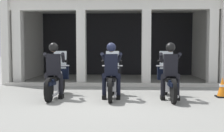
# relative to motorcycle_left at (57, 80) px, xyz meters

# --- Properties ---
(ground_plane) EXTENTS (80.00, 80.00, 0.00)m
(ground_plane) POSITION_rel_motorcycle_left_xyz_m (1.62, 2.60, -0.50)
(ground_plane) COLOR gray
(station_building) EXTENTS (8.82, 4.83, 3.54)m
(station_building) POSITION_rel_motorcycle_left_xyz_m (1.56, 5.32, 1.70)
(station_building) COLOR black
(station_building) RESTS_ON ground
(kerb_strip) EXTENTS (8.32, 0.24, 0.12)m
(kerb_strip) POSITION_rel_motorcycle_left_xyz_m (1.56, 2.39, -0.44)
(kerb_strip) COLOR #B7B5AD
(kerb_strip) RESTS_ON ground
(motorcycle_left) EXTENTS (0.62, 2.04, 1.35)m
(motorcycle_left) POSITION_rel_motorcycle_left_xyz_m (0.00, 0.00, 0.00)
(motorcycle_left) COLOR black
(motorcycle_left) RESTS_ON ground
(police_officer_left) EXTENTS (0.63, 0.61, 1.58)m
(police_officer_left) POSITION_rel_motorcycle_left_xyz_m (-0.00, -0.28, 0.44)
(police_officer_left) COLOR black
(police_officer_left) RESTS_ON ground
(motorcycle_center) EXTENTS (0.62, 2.04, 1.35)m
(motorcycle_center) POSITION_rel_motorcycle_left_xyz_m (1.63, -0.01, 0.00)
(motorcycle_center) COLOR black
(motorcycle_center) RESTS_ON ground
(police_officer_center) EXTENTS (0.63, 0.61, 1.58)m
(police_officer_center) POSITION_rel_motorcycle_left_xyz_m (1.62, -0.29, 0.44)
(police_officer_center) COLOR black
(police_officer_center) RESTS_ON ground
(motorcycle_right) EXTENTS (0.62, 2.04, 1.35)m
(motorcycle_right) POSITION_rel_motorcycle_left_xyz_m (3.25, -0.04, 0.00)
(motorcycle_right) COLOR black
(motorcycle_right) RESTS_ON ground
(police_officer_right) EXTENTS (0.63, 0.61, 1.58)m
(police_officer_right) POSITION_rel_motorcycle_left_xyz_m (3.25, -0.33, 0.44)
(police_officer_right) COLOR black
(police_officer_right) RESTS_ON ground
(traffic_cone_flank) EXTENTS (0.34, 0.34, 0.59)m
(traffic_cone_flank) POSITION_rel_motorcycle_left_xyz_m (4.85, 0.15, -0.21)
(traffic_cone_flank) COLOR black
(traffic_cone_flank) RESTS_ON ground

